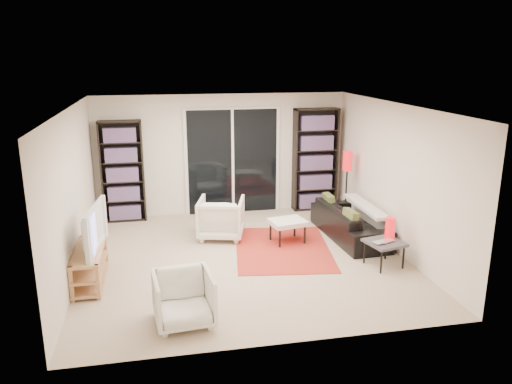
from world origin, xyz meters
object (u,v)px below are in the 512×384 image
sofa (350,222)px  floor_lamp (347,168)px  side_table (384,244)px  armchair_front (184,299)px  ottoman (288,223)px  bookshelf_left (123,172)px  armchair_back (221,218)px  tv_stand (90,265)px  bookshelf_right (315,160)px

sofa → floor_lamp: bearing=-19.5°
side_table → armchair_front: bearing=-160.3°
ottoman → side_table: size_ratio=1.08×
bookshelf_left → ottoman: size_ratio=2.92×
armchair_back → armchair_front: size_ratio=1.12×
tv_stand → armchair_front: size_ratio=1.73×
bookshelf_left → sofa: size_ratio=1.01×
armchair_front → ottoman: bearing=45.5°
tv_stand → ottoman: 3.30m
tv_stand → side_table: size_ratio=1.98×
sofa → armchair_front: armchair_front is taller
armchair_front → ottoman: (1.91, 2.38, 0.03)m
sofa → side_table: size_ratio=3.14×
armchair_back → side_table: bearing=157.4°
bookshelf_left → armchair_front: bookshelf_left is taller
armchair_back → armchair_front: armchair_back is taller
tv_stand → bookshelf_right: bearing=33.4°
floor_lamp → bookshelf_left: bearing=168.5°
bookshelf_left → armchair_front: 4.30m
sofa → ottoman: size_ratio=2.90×
tv_stand → armchair_back: armchair_back is taller
tv_stand → ottoman: tv_stand is taller
bookshelf_right → floor_lamp: bearing=-67.2°
bookshelf_right → armchair_front: (-2.96, -4.16, -0.73)m
armchair_back → ottoman: size_ratio=1.19×
armchair_back → sofa: bearing=-176.7°
ottoman → floor_lamp: floor_lamp is taller
armchair_front → side_table: size_ratio=1.14×
tv_stand → armchair_back: (2.06, 1.45, 0.10)m
bookshelf_left → tv_stand: bearing=-97.2°
bookshelf_left → floor_lamp: bearing=-11.5°
armchair_front → bookshelf_right: bearing=48.9°
ottoman → armchair_back: bearing=156.7°
armchair_front → ottoman: 3.05m
bookshelf_left → ottoman: 3.38m
floor_lamp → side_table: bearing=-95.8°
tv_stand → armchair_front: bearing=-48.4°
bookshelf_right → floor_lamp: (0.36, -0.86, -0.00)m
side_table → floor_lamp: floor_lamp is taller
bookshelf_right → armchair_back: (-2.13, -1.31, -0.69)m
armchair_front → ottoman: size_ratio=1.06×
bookshelf_right → ottoman: size_ratio=3.15×
armchair_back → armchair_front: 2.96m
ottoman → tv_stand: bearing=-162.7°
bookshelf_right → armchair_back: bookshelf_right is taller
bookshelf_left → armchair_back: 2.25m
sofa → armchair_back: (-2.23, 0.45, 0.08)m
sofa → armchair_front: bearing=124.7°
armchair_back → floor_lamp: (2.50, 0.45, 0.69)m
bookshelf_left → tv_stand: bookshelf_left is taller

